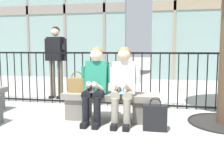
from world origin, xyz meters
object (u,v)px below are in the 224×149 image
(seated_person_companion, at_px, (123,83))
(seated_person_with_phone, at_px, (95,82))
(shopping_bag, at_px, (155,117))
(handbag_on_bench, at_px, (77,85))
(bystander_at_railing, at_px, (56,56))
(stone_bench, at_px, (111,104))

(seated_person_companion, bearing_deg, seated_person_with_phone, 180.00)
(seated_person_with_phone, xyz_separation_m, shopping_bag, (0.96, -0.25, -0.46))
(seated_person_with_phone, relative_size, shopping_bag, 2.55)
(shopping_bag, bearing_deg, seated_person_with_phone, 165.10)
(handbag_on_bench, bearing_deg, bystander_at_railing, 125.13)
(seated_person_companion, xyz_separation_m, shopping_bag, (0.50, -0.25, -0.46))
(stone_bench, height_order, shopping_bag, shopping_bag)
(stone_bench, xyz_separation_m, bystander_at_railing, (-1.63, 1.48, 0.73))
(seated_person_with_phone, relative_size, handbag_on_bench, 3.45)
(stone_bench, distance_m, seated_person_with_phone, 0.46)
(seated_person_companion, height_order, shopping_bag, seated_person_companion)
(seated_person_companion, distance_m, shopping_bag, 0.73)
(handbag_on_bench, relative_size, bystander_at_railing, 0.21)
(shopping_bag, bearing_deg, stone_bench, 152.29)
(bystander_at_railing, bearing_deg, seated_person_companion, -40.94)
(handbag_on_bench, xyz_separation_m, shopping_bag, (1.31, -0.37, -0.39))
(seated_person_with_phone, height_order, seated_person_companion, same)
(seated_person_companion, xyz_separation_m, bystander_at_railing, (-1.86, 1.61, 0.35))
(bystander_at_railing, bearing_deg, shopping_bag, -38.33)
(shopping_bag, relative_size, bystander_at_railing, 0.28)
(stone_bench, relative_size, handbag_on_bench, 4.56)
(seated_person_with_phone, height_order, shopping_bag, seated_person_with_phone)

